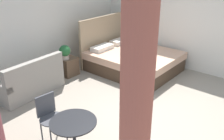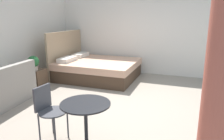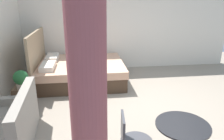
{
  "view_description": "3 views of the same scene",
  "coord_description": "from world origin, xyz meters",
  "px_view_note": "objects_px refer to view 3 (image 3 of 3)",
  "views": [
    {
      "loc": [
        -3.7,
        -2.11,
        2.76
      ],
      "look_at": [
        -0.28,
        0.74,
        0.84
      ],
      "focal_mm": 39.54,
      "sensor_mm": 36.0,
      "label": 1
    },
    {
      "loc": [
        -4.2,
        -1.07,
        1.82
      ],
      "look_at": [
        0.09,
        0.51,
        0.69
      ],
      "focal_mm": 34.54,
      "sensor_mm": 36.0,
      "label": 2
    },
    {
      "loc": [
        -4.0,
        1.35,
        2.22
      ],
      "look_at": [
        0.68,
        0.77,
        0.6
      ],
      "focal_mm": 34.48,
      "sensor_mm": 36.0,
      "label": 3
    }
  ],
  "objects_px": {
    "bed": "(78,71)",
    "potted_plant": "(21,79)",
    "cafe_chair_near_window": "(130,138)",
    "couch": "(11,130)",
    "balcony_table": "(181,139)",
    "nightstand": "(25,97)"
  },
  "relations": [
    {
      "from": "potted_plant",
      "to": "couch",
      "type": "bearing_deg",
      "value": -174.74
    },
    {
      "from": "potted_plant",
      "to": "cafe_chair_near_window",
      "type": "distance_m",
      "value": 2.61
    },
    {
      "from": "nightstand",
      "to": "cafe_chair_near_window",
      "type": "distance_m",
      "value": 2.69
    },
    {
      "from": "nightstand",
      "to": "potted_plant",
      "type": "relative_size",
      "value": 1.3
    },
    {
      "from": "couch",
      "to": "nightstand",
      "type": "xyz_separation_m",
      "value": [
        1.24,
        0.11,
        -0.04
      ]
    },
    {
      "from": "balcony_table",
      "to": "cafe_chair_near_window",
      "type": "bearing_deg",
      "value": 84.73
    },
    {
      "from": "bed",
      "to": "potted_plant",
      "type": "height_order",
      "value": "bed"
    },
    {
      "from": "nightstand",
      "to": "balcony_table",
      "type": "distance_m",
      "value": 3.2
    },
    {
      "from": "bed",
      "to": "nightstand",
      "type": "relative_size",
      "value": 4.67
    },
    {
      "from": "bed",
      "to": "nightstand",
      "type": "height_order",
      "value": "bed"
    },
    {
      "from": "nightstand",
      "to": "balcony_table",
      "type": "xyz_separation_m",
      "value": [
        -2.03,
        -2.46,
        0.25
      ]
    },
    {
      "from": "potted_plant",
      "to": "bed",
      "type": "bearing_deg",
      "value": -35.94
    },
    {
      "from": "bed",
      "to": "balcony_table",
      "type": "bearing_deg",
      "value": -157.68
    },
    {
      "from": "potted_plant",
      "to": "cafe_chair_near_window",
      "type": "height_order",
      "value": "potted_plant"
    },
    {
      "from": "bed",
      "to": "couch",
      "type": "xyz_separation_m",
      "value": [
        -2.61,
        0.96,
        -0.02
      ]
    },
    {
      "from": "nightstand",
      "to": "cafe_chair_near_window",
      "type": "height_order",
      "value": "cafe_chair_near_window"
    },
    {
      "from": "bed",
      "to": "cafe_chair_near_window",
      "type": "bearing_deg",
      "value": -167.42
    },
    {
      "from": "couch",
      "to": "balcony_table",
      "type": "xyz_separation_m",
      "value": [
        -0.79,
        -2.35,
        0.2
      ]
    },
    {
      "from": "potted_plant",
      "to": "balcony_table",
      "type": "height_order",
      "value": "potted_plant"
    },
    {
      "from": "nightstand",
      "to": "couch",
      "type": "bearing_deg",
      "value": -174.84
    },
    {
      "from": "balcony_table",
      "to": "cafe_chair_near_window",
      "type": "xyz_separation_m",
      "value": [
        0.06,
        0.65,
        0.03
      ]
    },
    {
      "from": "couch",
      "to": "nightstand",
      "type": "bearing_deg",
      "value": 5.16
    }
  ]
}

